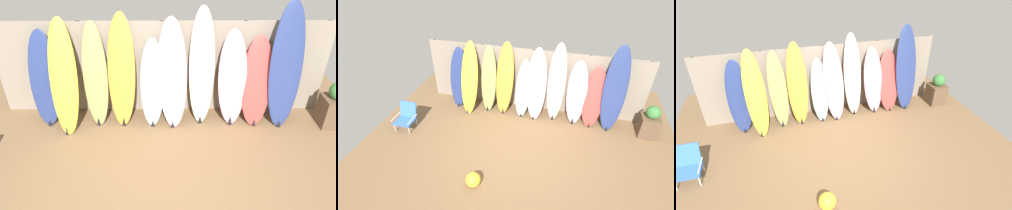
# 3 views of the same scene
# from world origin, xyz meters

# --- Properties ---
(ground) EXTENTS (7.68, 7.68, 0.00)m
(ground) POSITION_xyz_m (0.00, 0.00, 0.00)
(ground) COLOR brown
(fence_back) EXTENTS (6.08, 0.11, 1.80)m
(fence_back) POSITION_xyz_m (-0.00, 2.01, 0.90)
(fence_back) COLOR gray
(fence_back) RESTS_ON ground
(surfboard_navy_0) EXTENTS (0.52, 0.48, 1.74)m
(surfboard_navy_0) POSITION_xyz_m (-2.08, 1.65, 0.86)
(surfboard_navy_0) COLOR navy
(surfboard_navy_0) RESTS_ON ground
(surfboard_yellow_1) EXTENTS (0.56, 0.86, 1.93)m
(surfboard_yellow_1) POSITION_xyz_m (-1.70, 1.52, 0.95)
(surfboard_yellow_1) COLOR yellow
(surfboard_yellow_1) RESTS_ON ground
(surfboard_olive_2) EXTENTS (0.48, 0.56, 1.85)m
(surfboard_olive_2) POSITION_xyz_m (-1.18, 1.67, 0.91)
(surfboard_olive_2) COLOR olive
(surfboard_olive_2) RESTS_ON ground
(surfboard_orange_3) EXTENTS (0.51, 0.58, 2.00)m
(surfboard_orange_3) POSITION_xyz_m (-0.71, 1.67, 0.98)
(surfboard_orange_3) COLOR orange
(surfboard_orange_3) RESTS_ON ground
(surfboard_seafoam_4) EXTENTS (0.44, 0.57, 1.55)m
(surfboard_seafoam_4) POSITION_xyz_m (-0.18, 1.65, 0.76)
(surfboard_seafoam_4) COLOR #9ED6BC
(surfboard_seafoam_4) RESTS_ON ground
(surfboard_pink_5) EXTENTS (0.58, 0.65, 1.93)m
(surfboard_pink_5) POSITION_xyz_m (0.18, 1.63, 0.95)
(surfboard_pink_5) COLOR pink
(surfboard_pink_5) RESTS_ON ground
(surfboard_cream_6) EXTENTS (0.46, 0.49, 2.10)m
(surfboard_cream_6) POSITION_xyz_m (0.70, 1.71, 1.04)
(surfboard_cream_6) COLOR beige
(surfboard_cream_6) RESTS_ON ground
(surfboard_pink_7) EXTENTS (0.57, 0.53, 1.72)m
(surfboard_pink_7) POSITION_xyz_m (1.25, 1.65, 0.85)
(surfboard_pink_7) COLOR pink
(surfboard_pink_7) RESTS_ON ground
(surfboard_red_8) EXTENTS (0.58, 0.60, 1.60)m
(surfboard_red_8) POSITION_xyz_m (1.69, 1.65, 0.79)
(surfboard_red_8) COLOR #D13D38
(surfboard_red_8) RESTS_ON ground
(surfboard_navy_9) EXTENTS (0.58, 0.57, 2.23)m
(surfboard_navy_9) POSITION_xyz_m (2.14, 1.61, 1.11)
(surfboard_navy_9) COLOR navy
(surfboard_navy_9) RESTS_ON ground
(beach_chair) EXTENTS (0.50, 0.55, 0.65)m
(beach_chair) POSITION_xyz_m (-3.03, 0.24, 0.33)
(beach_chair) COLOR silver
(beach_chair) RESTS_ON ground
(planter_box) EXTENTS (0.45, 0.43, 0.88)m
(planter_box) POSITION_xyz_m (3.11, 1.45, 0.39)
(planter_box) COLOR brown
(planter_box) RESTS_ON ground
(beach_ball) EXTENTS (0.31, 0.31, 0.31)m
(beach_ball) POSITION_xyz_m (-0.63, -1.18, 0.15)
(beach_ball) COLOR yellow
(beach_ball) RESTS_ON ground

